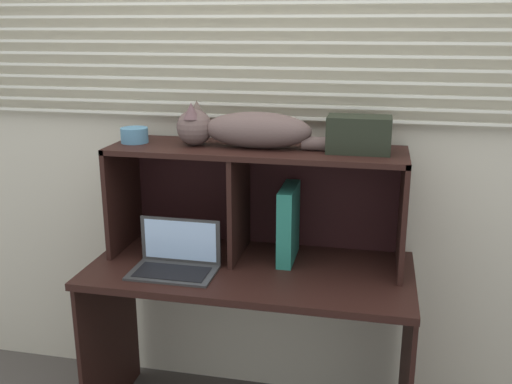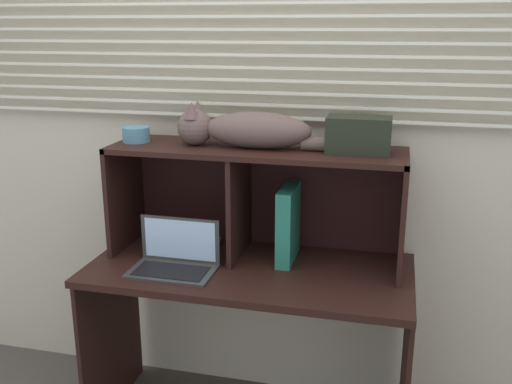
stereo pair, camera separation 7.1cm
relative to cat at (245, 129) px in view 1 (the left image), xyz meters
name	(u,v)px [view 1 (the left image)]	position (x,y,z in m)	size (l,w,h in m)	color
back_panel_with_blinds	(267,134)	(0.05, 0.23, -0.06)	(4.40, 0.08, 2.50)	beige
desk	(250,302)	(0.05, -0.12, -0.71)	(1.32, 0.61, 0.77)	black
hutch_shelf_unit	(256,181)	(0.04, 0.03, -0.22)	(1.22, 0.35, 0.47)	black
cat	(245,129)	(0.00, 0.00, 0.00)	(0.78, 0.16, 0.18)	brown
laptop	(176,260)	(-0.24, -0.21, -0.51)	(0.34, 0.21, 0.20)	#353535
binder_upright	(288,223)	(0.18, 0.00, -0.39)	(0.06, 0.24, 0.32)	#247665
book_stack	(192,248)	(-0.24, 0.00, -0.53)	(0.19, 0.23, 0.03)	brown
small_basket	(134,135)	(-0.48, 0.00, -0.04)	(0.12, 0.12, 0.06)	teal
storage_box	(359,134)	(0.46, 0.00, 0.00)	(0.25, 0.14, 0.14)	black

